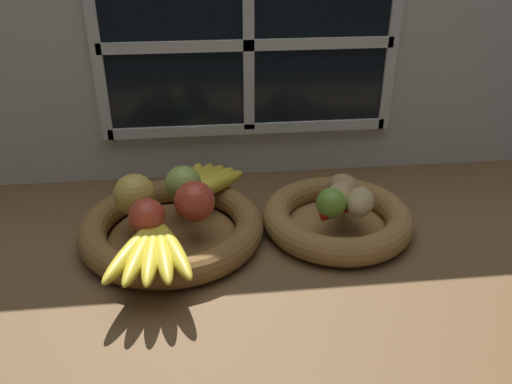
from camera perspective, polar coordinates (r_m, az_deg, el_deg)
name	(u,v)px	position (r cm, az deg, el deg)	size (l,w,h in cm)	color
ground_plane	(263,243)	(101.15, 0.84, -5.68)	(140.00, 90.00, 3.00)	brown
back_wall	(248,57)	(116.82, -0.94, 14.80)	(140.00, 4.60, 55.00)	silver
fruit_bowl_left	(172,228)	(99.55, -9.33, -3.97)	(35.09, 35.09, 5.34)	brown
fruit_bowl_right	(337,218)	(102.59, 9.04, -2.90)	(29.67, 29.67, 5.34)	olive
apple_green_back	(183,184)	(101.20, -8.13, 0.91)	(7.27, 7.27, 7.27)	#99B74C
apple_golden_left	(135,195)	(98.28, -13.39, -0.27)	(7.89, 7.89, 7.89)	gold
apple_red_right	(194,201)	(94.23, -6.87, -1.05)	(7.61, 7.61, 7.61)	#CC422D
apple_red_front	(147,217)	(91.92, -12.08, -2.70)	(6.54, 6.54, 6.54)	#CC422D
banana_bunch_front	(152,249)	(86.24, -11.48, -6.29)	(15.80, 20.14, 2.95)	yellow
banana_bunch_back	(205,182)	(105.93, -5.76, 1.11)	(14.38, 16.93, 3.14)	yellow
potato_back	(343,185)	(104.36, 9.70, 0.72)	(6.96, 5.80, 4.22)	#A38451
potato_small	(360,202)	(98.21, 11.51, -1.06)	(8.32, 5.41, 4.95)	tan
potato_large	(339,196)	(100.09, 9.25, -0.39)	(8.04, 4.96, 4.53)	tan
lime_near	(331,203)	(95.94, 8.38, -1.25)	(5.69, 5.69, 5.69)	#6B9E33
chili_pepper	(345,210)	(97.85, 9.89, -2.04)	(1.90, 1.90, 10.12)	red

